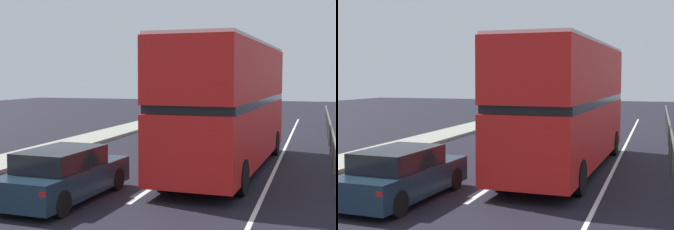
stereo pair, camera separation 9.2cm
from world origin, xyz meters
TOP-DOWN VIEW (x-y plane):
  - lane_paint_markings at (1.88, 8.92)m, footprint 3.34×46.00m
  - bridge_side_railing at (5.13, 9.00)m, footprint 0.10×42.00m
  - double_decker_bus_red at (1.63, 10.58)m, footprint 2.90×10.38m
  - hatchback_car_near at (-1.74, 5.09)m, footprint 1.91×4.41m
  - sedan_car_ahead at (-1.47, 24.60)m, footprint 1.91×4.62m

SIDE VIEW (x-z plane):
  - lane_paint_markings at x=1.88m, z-range 0.00..0.01m
  - hatchback_car_near at x=-1.74m, z-range -0.02..1.37m
  - sedan_car_ahead at x=-1.47m, z-range -0.03..1.38m
  - bridge_side_railing at x=5.13m, z-range 0.37..1.60m
  - double_decker_bus_red at x=1.63m, z-range 0.15..4.57m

